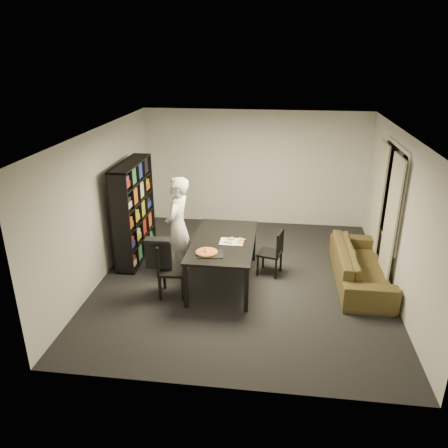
# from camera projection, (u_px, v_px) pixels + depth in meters

# --- Properties ---
(room) EXTENTS (5.01, 5.51, 2.61)m
(room) POSITION_uv_depth(u_px,v_px,m) (245.00, 210.00, 7.33)
(room) COLOR black
(room) RESTS_ON ground
(window_pane) EXTENTS (0.02, 1.40, 1.60)m
(window_pane) POSITION_uv_depth(u_px,v_px,m) (392.00, 193.00, 7.51)
(window_pane) COLOR black
(window_pane) RESTS_ON room
(window_frame) EXTENTS (0.03, 1.52, 1.72)m
(window_frame) POSITION_uv_depth(u_px,v_px,m) (391.00, 193.00, 7.51)
(window_frame) COLOR white
(window_frame) RESTS_ON room
(curtain_left) EXTENTS (0.03, 0.70, 2.25)m
(curtain_left) POSITION_uv_depth(u_px,v_px,m) (390.00, 223.00, 7.18)
(curtain_left) COLOR beige
(curtain_left) RESTS_ON room
(curtain_right) EXTENTS (0.03, 0.70, 2.25)m
(curtain_right) POSITION_uv_depth(u_px,v_px,m) (378.00, 203.00, 8.13)
(curtain_right) COLOR beige
(curtain_right) RESTS_ON room
(bookshelf) EXTENTS (0.35, 1.50, 1.90)m
(bookshelf) POSITION_uv_depth(u_px,v_px,m) (134.00, 212.00, 8.27)
(bookshelf) COLOR black
(bookshelf) RESTS_ON room
(dining_table) EXTENTS (1.06, 1.90, 0.79)m
(dining_table) POSITION_uv_depth(u_px,v_px,m) (223.00, 244.00, 7.44)
(dining_table) COLOR black
(dining_table) RESTS_ON room
(chair_left) EXTENTS (0.46, 0.46, 0.94)m
(chair_left) POSITION_uv_depth(u_px,v_px,m) (167.00, 266.00, 7.10)
(chair_left) COLOR black
(chair_left) RESTS_ON room
(chair_right) EXTENTS (0.48, 0.48, 0.85)m
(chair_right) POSITION_uv_depth(u_px,v_px,m) (274.00, 250.00, 7.78)
(chair_right) COLOR black
(chair_right) RESTS_ON room
(draped_jacket) EXTENTS (0.44, 0.21, 0.52)m
(draped_jacket) POSITION_uv_depth(u_px,v_px,m) (159.00, 252.00, 7.02)
(draped_jacket) COLOR black
(draped_jacket) RESTS_ON chair_left
(person) EXTENTS (0.51, 0.71, 1.81)m
(person) POSITION_uv_depth(u_px,v_px,m) (178.00, 227.00, 7.67)
(person) COLOR white
(person) RESTS_ON room
(baking_tray) EXTENTS (0.44, 0.37, 0.01)m
(baking_tray) POSITION_uv_depth(u_px,v_px,m) (211.00, 254.00, 6.91)
(baking_tray) COLOR black
(baking_tray) RESTS_ON dining_table
(pepperoni_pizza) EXTENTS (0.35, 0.35, 0.03)m
(pepperoni_pizza) POSITION_uv_depth(u_px,v_px,m) (207.00, 252.00, 6.93)
(pepperoni_pizza) COLOR #98622C
(pepperoni_pizza) RESTS_ON dining_table
(kitchen_towel) EXTENTS (0.40, 0.30, 0.01)m
(kitchen_towel) POSITION_uv_depth(u_px,v_px,m) (232.00, 242.00, 7.35)
(kitchen_towel) COLOR white
(kitchen_towel) RESTS_ON dining_table
(pizza_slices) EXTENTS (0.44, 0.40, 0.01)m
(pizza_slices) POSITION_uv_depth(u_px,v_px,m) (235.00, 241.00, 7.37)
(pizza_slices) COLOR #BB873A
(pizza_slices) RESTS_ON dining_table
(sofa) EXTENTS (0.85, 2.17, 0.63)m
(sofa) POSITION_uv_depth(u_px,v_px,m) (361.00, 265.00, 7.59)
(sofa) COLOR #42341A
(sofa) RESTS_ON room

